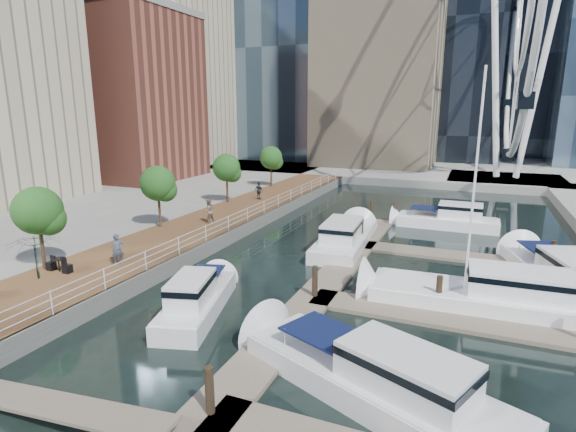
% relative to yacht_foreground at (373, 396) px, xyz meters
% --- Properties ---
extents(ground, '(520.00, 520.00, 0.00)m').
position_rel_yacht_foreground_xyz_m(ground, '(-7.52, -1.10, 0.00)').
color(ground, black).
rests_on(ground, ground).
extents(boardwalk, '(6.00, 60.00, 1.00)m').
position_rel_yacht_foreground_xyz_m(boardwalk, '(-16.52, 13.90, 0.50)').
color(boardwalk, brown).
rests_on(boardwalk, ground).
extents(seawall, '(0.25, 60.00, 1.00)m').
position_rel_yacht_foreground_xyz_m(seawall, '(-13.52, 13.90, 0.50)').
color(seawall, '#595954').
rests_on(seawall, ground).
extents(land_far, '(200.00, 114.00, 1.00)m').
position_rel_yacht_foreground_xyz_m(land_far, '(-7.52, 100.90, 0.50)').
color(land_far, gray).
rests_on(land_far, ground).
extents(pier, '(14.00, 12.00, 1.00)m').
position_rel_yacht_foreground_xyz_m(pier, '(6.48, 50.90, 0.50)').
color(pier, gray).
rests_on(pier, ground).
extents(railing, '(0.10, 60.00, 1.05)m').
position_rel_yacht_foreground_xyz_m(railing, '(-13.62, 13.90, 1.52)').
color(railing, white).
rests_on(railing, boardwalk).
extents(floating_docks, '(16.00, 34.00, 2.60)m').
position_rel_yacht_foreground_xyz_m(floating_docks, '(0.44, 8.88, 0.49)').
color(floating_docks, '#6D6051').
rests_on(floating_docks, ground).
extents(midrise_condos, '(19.00, 67.00, 28.00)m').
position_rel_yacht_foreground_xyz_m(midrise_condos, '(-41.09, 25.72, 13.42)').
color(midrise_condos, '#BCAD8E').
rests_on(midrise_condos, ground).
extents(street_trees, '(2.60, 42.60, 4.60)m').
position_rel_yacht_foreground_xyz_m(street_trees, '(-18.92, 12.90, 4.29)').
color(street_trees, '#3F2B1C').
rests_on(street_trees, ground).
extents(yacht_foreground, '(11.19, 6.99, 2.15)m').
position_rel_yacht_foreground_xyz_m(yacht_foreground, '(0.00, 0.00, 0.00)').
color(yacht_foreground, silver).
rests_on(yacht_foreground, ground).
extents(pedestrian_near, '(0.75, 0.79, 1.81)m').
position_rel_yacht_foreground_xyz_m(pedestrian_near, '(-15.58, 4.95, 1.91)').
color(pedestrian_near, '#454C5C').
rests_on(pedestrian_near, boardwalk).
extents(pedestrian_mid, '(1.05, 1.14, 1.91)m').
position_rel_yacht_foreground_xyz_m(pedestrian_mid, '(-16.19, 15.30, 1.95)').
color(pedestrian_mid, '#876E5D').
rests_on(pedestrian_mid, boardwalk).
extents(pedestrian_far, '(1.08, 0.64, 1.72)m').
position_rel_yacht_foreground_xyz_m(pedestrian_far, '(-16.76, 25.33, 1.86)').
color(pedestrian_far, '#2E323A').
rests_on(pedestrian_far, boardwalk).
extents(moored_yachts, '(21.85, 38.51, 11.50)m').
position_rel_yacht_foreground_xyz_m(moored_yachts, '(2.28, 9.47, 0.00)').
color(moored_yachts, white).
rests_on(moored_yachts, ground).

